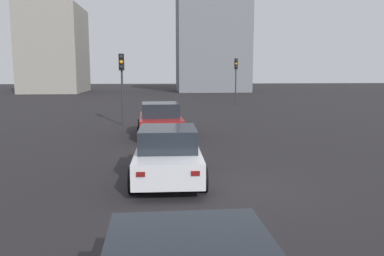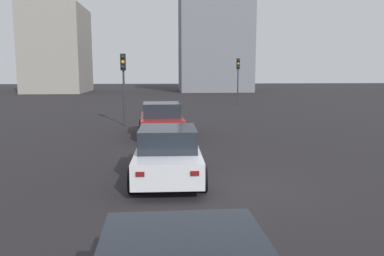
{
  "view_description": "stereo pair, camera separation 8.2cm",
  "coord_description": "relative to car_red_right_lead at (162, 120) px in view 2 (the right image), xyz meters",
  "views": [
    {
      "loc": [
        -9.77,
        1.95,
        3.03
      ],
      "look_at": [
        0.88,
        1.0,
        1.45
      ],
      "focal_mm": 36.78,
      "sensor_mm": 36.0,
      "label": 1
    },
    {
      "loc": [
        -9.78,
        1.86,
        3.03
      ],
      "look_at": [
        0.88,
        1.0,
        1.45
      ],
      "focal_mm": 36.78,
      "sensor_mm": 36.0,
      "label": 2
    }
  ],
  "objects": [
    {
      "name": "ground_plane",
      "position": [
        -8.27,
        -1.82,
        -0.85
      ],
      "size": [
        160.0,
        160.0,
        0.2
      ],
      "primitive_type": "cube",
      "color": "black"
    },
    {
      "name": "car_red_right_lead",
      "position": [
        0.0,
        0.0,
        0.0
      ],
      "size": [
        4.13,
        2.2,
        1.56
      ],
      "rotation": [
        0.0,
        0.0,
        0.03
      ],
      "color": "maroon",
      "rests_on": "ground_plane"
    },
    {
      "name": "car_white_right_second",
      "position": [
        -7.34,
        -0.14,
        -0.03
      ],
      "size": [
        4.12,
        2.03,
        1.49
      ],
      "rotation": [
        0.0,
        0.0,
        -0.02
      ],
      "color": "silver",
      "rests_on": "ground_plane"
    },
    {
      "name": "traffic_light_near_left",
      "position": [
        15.39,
        -6.6,
        2.14
      ],
      "size": [
        0.33,
        0.3,
        4.02
      ],
      "rotation": [
        0.0,
        0.0,
        3.01
      ],
      "color": "#2D2D30",
      "rests_on": "ground_plane"
    },
    {
      "name": "traffic_light_near_right",
      "position": [
        3.75,
        2.04,
        2.07
      ],
      "size": [
        0.32,
        0.28,
        3.91
      ],
      "rotation": [
        0.0,
        0.0,
        3.13
      ],
      "color": "#2D2D30",
      "rests_on": "ground_plane"
    },
    {
      "name": "building_facade_left",
      "position": [
        39.15,
        -7.82,
        6.03
      ],
      "size": [
        8.79,
        10.0,
        13.56
      ],
      "primitive_type": "cube",
      "color": "slate",
      "rests_on": "ground_plane"
    },
    {
      "name": "building_facade_center",
      "position": [
        38.63,
        14.18,
        5.06
      ],
      "size": [
        10.69,
        7.67,
        11.62
      ],
      "primitive_type": "cube",
      "color": "gray",
      "rests_on": "ground_plane"
    }
  ]
}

